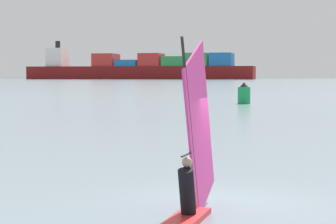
% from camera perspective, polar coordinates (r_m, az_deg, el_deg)
% --- Properties ---
extents(ground_plane, '(4000.00, 4000.00, 0.00)m').
position_cam_1_polar(ground_plane, '(16.88, 4.14, -7.29)').
color(ground_plane, gray).
extents(windsurfer, '(0.81, 4.31, 4.00)m').
position_cam_1_polar(windsurfer, '(14.96, 1.99, -4.42)').
color(windsurfer, red).
rests_on(windsurfer, ground_plane).
extents(cargo_ship, '(186.77, 54.26, 31.53)m').
position_cam_1_polar(cargo_ship, '(569.59, -2.06, 3.56)').
color(cargo_ship, maroon).
rests_on(cargo_ship, ground_plane).
extents(channel_buoy, '(1.35, 1.35, 2.28)m').
position_cam_1_polar(channel_buoy, '(75.24, 6.18, 1.46)').
color(channel_buoy, '#19994C').
rests_on(channel_buoy, ground_plane).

